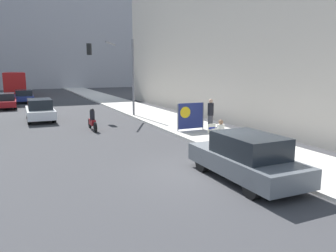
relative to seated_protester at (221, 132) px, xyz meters
name	(u,v)px	position (x,y,z in m)	size (l,w,h in m)	color
ground_plane	(210,174)	(-2.35, -2.87, -0.78)	(160.00, 160.00, 0.00)	#38383A
sidewalk_curb	(149,113)	(1.24, 12.13, -0.71)	(3.71, 90.00, 0.13)	beige
building_backdrop_far	(34,5)	(-4.35, 57.05, 14.63)	(52.00, 12.00, 30.82)	#99999E
seated_protester	(221,132)	(0.00, 0.00, 0.00)	(0.93, 0.77, 1.21)	#474C56
jogger_on_sidewalk	(211,115)	(1.57, 3.43, 0.28)	(0.34, 0.34, 1.81)	#424247
protest_banner	(191,116)	(0.61, 4.02, 0.18)	(1.69, 0.06, 1.56)	slate
traffic_light_pole	(116,64)	(-1.41, 11.95, 3.18)	(3.17, 2.94, 5.62)	slate
parked_car_curbside	(246,158)	(-1.67, -3.94, -0.01)	(1.82, 4.39, 1.55)	#565B60
car_on_road_nearest	(40,110)	(-6.90, 12.27, -0.02)	(1.78, 4.52, 1.53)	white
car_on_road_midblock	(5,101)	(-9.32, 21.35, -0.07)	(1.79, 4.74, 1.40)	maroon
car_on_road_distant	(24,96)	(-7.66, 26.58, -0.09)	(1.90, 4.69, 1.37)	navy
city_bus_on_road	(15,82)	(-8.51, 37.10, 1.03)	(2.53, 11.46, 3.12)	red
motorcycle_on_road	(92,121)	(-4.34, 7.06, -0.22)	(0.28, 2.13, 1.30)	maroon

